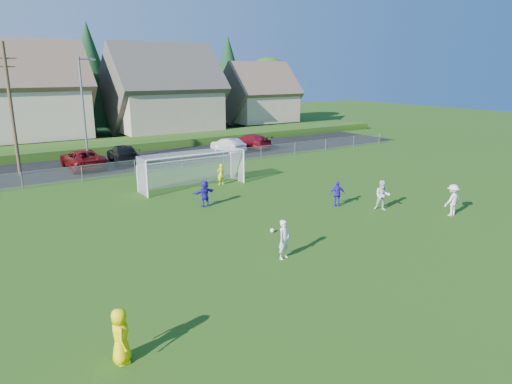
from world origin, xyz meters
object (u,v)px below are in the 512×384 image
at_px(player_blue_b, 205,194).
at_px(car_g, 250,141).
at_px(referee, 120,336).
at_px(player_white_a, 284,239).
at_px(player_white_c, 452,200).
at_px(car_f, 228,145).
at_px(soccer_ball, 272,230).
at_px(car_d, 123,154).
at_px(soccer_goal, 191,164).
at_px(player_blue_a, 337,194).
at_px(player_white_b, 382,195).
at_px(car_c, 82,159).
at_px(goalkeeper, 221,174).

distance_m(player_blue_b, car_g, 21.29).
height_order(referee, player_white_a, player_white_a).
xyz_separation_m(player_white_a, player_white_c, (11.55, -0.42, 0.02)).
relative_size(player_blue_b, car_f, 0.38).
relative_size(soccer_ball, car_d, 0.04).
distance_m(car_d, car_g, 13.53).
distance_m(referee, soccer_goal, 19.98).
height_order(player_blue_b, soccer_goal, soccer_goal).
bearing_deg(player_blue_a, soccer_ball, 47.10).
bearing_deg(soccer_goal, player_blue_a, -60.75).
bearing_deg(referee, soccer_ball, -44.53).
relative_size(referee, car_d, 0.30).
bearing_deg(soccer_ball, referee, -147.33).
xyz_separation_m(player_white_b, player_white_c, (2.47, -2.88, 0.00)).
xyz_separation_m(referee, player_white_c, (19.75, 2.87, 0.08)).
xyz_separation_m(referee, player_white_a, (8.20, 3.30, 0.05)).
relative_size(player_white_a, car_c, 0.30).
relative_size(car_c, soccer_goal, 0.78).
xyz_separation_m(referee, player_white_b, (17.28, 5.76, 0.07)).
bearing_deg(referee, car_c, 1.05).
distance_m(soccer_ball, player_white_c, 10.62).
bearing_deg(goalkeeper, car_d, -74.90).
bearing_deg(car_f, player_white_c, 83.40).
relative_size(soccer_ball, player_blue_b, 0.14).
height_order(soccer_ball, referee, referee).
relative_size(player_blue_b, car_c, 0.28).
bearing_deg(car_d, player_white_b, 117.34).
height_order(soccer_ball, car_c, car_c).
bearing_deg(player_blue_b, player_blue_a, 141.04).
distance_m(player_white_c, car_c, 28.56).
xyz_separation_m(player_white_b, car_g, (5.61, 22.60, -0.14)).
bearing_deg(player_white_a, player_blue_a, 11.84).
relative_size(soccer_ball, player_white_b, 0.12).
distance_m(referee, player_white_b, 18.22).
distance_m(player_white_c, car_d, 27.40).
relative_size(player_white_c, player_blue_a, 1.17).
bearing_deg(player_white_a, player_white_c, -21.31).
height_order(soccer_ball, goalkeeper, goalkeeper).
bearing_deg(player_blue_b, car_d, -96.47).
height_order(soccer_ball, player_white_c, player_white_c).
bearing_deg(player_blue_a, referee, 58.81).
bearing_deg(car_c, referee, 77.66).
relative_size(goalkeeper, soccer_goal, 0.21).
height_order(player_white_c, car_d, player_white_c).
relative_size(player_white_c, car_d, 0.33).
bearing_deg(car_g, soccer_ball, 52.05).
relative_size(player_white_b, car_c, 0.31).
relative_size(referee, player_white_a, 0.94).
bearing_deg(player_white_b, goalkeeper, 159.66).
relative_size(player_blue_a, goalkeeper, 1.01).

